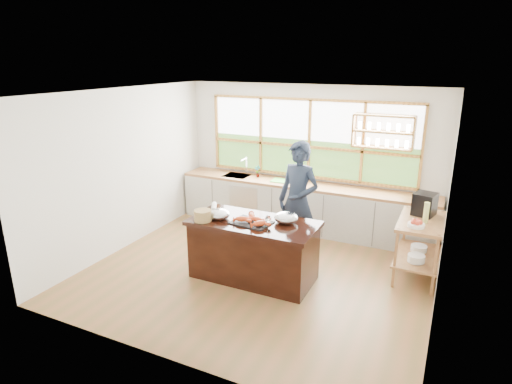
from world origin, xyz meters
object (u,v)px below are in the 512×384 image
Objects in this scene: cook at (298,201)px; espresso_machine at (425,204)px; island at (253,250)px; wicker_basket at (203,215)px.

espresso_machine is at bearing 25.64° from cook.
espresso_machine is (1.85, 0.41, 0.10)m from cook.
island is 0.96× the size of cook.
cook is (0.34, 0.94, 0.51)m from island.
wicker_basket is (-1.01, -1.23, 0.01)m from cook.
wicker_basket is (-2.86, -1.63, -0.09)m from espresso_machine.
cook is 7.68× the size of wicker_basket.
espresso_machine is at bearing 31.53° from island.
island is at bearing -134.31° from espresso_machine.
espresso_machine reaches higher than wicker_basket.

